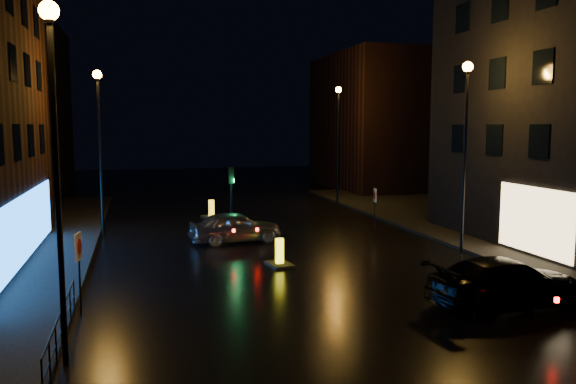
% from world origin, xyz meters
% --- Properties ---
extents(ground, '(120.00, 120.00, 0.00)m').
position_xyz_m(ground, '(0.00, 0.00, 0.00)').
color(ground, black).
rests_on(ground, ground).
extents(pavement_right, '(12.00, 44.00, 0.15)m').
position_xyz_m(pavement_right, '(14.00, 8.00, 0.07)').
color(pavement_right, black).
rests_on(pavement_right, ground).
extents(building_far_left, '(8.00, 16.00, 14.00)m').
position_xyz_m(building_far_left, '(-16.00, 35.00, 7.00)').
color(building_far_left, black).
rests_on(building_far_left, ground).
extents(building_far_right, '(8.00, 14.00, 12.00)m').
position_xyz_m(building_far_right, '(15.00, 32.00, 6.00)').
color(building_far_right, black).
rests_on(building_far_right, ground).
extents(street_lamp_lnear, '(0.44, 0.44, 8.37)m').
position_xyz_m(street_lamp_lnear, '(-7.80, -2.00, 5.56)').
color(street_lamp_lnear, black).
rests_on(street_lamp_lnear, ground).
extents(street_lamp_lfar, '(0.44, 0.44, 8.37)m').
position_xyz_m(street_lamp_lfar, '(-7.80, 14.00, 5.56)').
color(street_lamp_lfar, black).
rests_on(street_lamp_lfar, ground).
extents(street_lamp_rnear, '(0.44, 0.44, 8.37)m').
position_xyz_m(street_lamp_rnear, '(7.80, 6.00, 5.56)').
color(street_lamp_rnear, black).
rests_on(street_lamp_rnear, ground).
extents(street_lamp_rfar, '(0.44, 0.44, 8.37)m').
position_xyz_m(street_lamp_rfar, '(7.80, 22.00, 5.56)').
color(street_lamp_rfar, black).
rests_on(street_lamp_rfar, ground).
extents(traffic_signal, '(1.40, 2.40, 3.45)m').
position_xyz_m(traffic_signal, '(-1.20, 14.00, 0.50)').
color(traffic_signal, black).
rests_on(traffic_signal, ground).
extents(guard_railing, '(0.05, 6.04, 1.00)m').
position_xyz_m(guard_railing, '(-8.00, -1.00, 0.74)').
color(guard_railing, black).
rests_on(guard_railing, ground).
extents(silver_hatchback, '(4.61, 2.29, 1.51)m').
position_xyz_m(silver_hatchback, '(-1.51, 10.97, 0.75)').
color(silver_hatchback, '#A6A7AD').
rests_on(silver_hatchback, ground).
extents(dark_sedan, '(5.39, 2.59, 1.51)m').
position_xyz_m(dark_sedan, '(5.07, -0.88, 0.76)').
color(dark_sedan, black).
rests_on(dark_sedan, ground).
extents(bollard_near, '(1.05, 1.40, 1.12)m').
position_xyz_m(bollard_near, '(-0.58, 5.88, 0.25)').
color(bollard_near, black).
rests_on(bollard_near, ground).
extents(bollard_far, '(1.27, 1.49, 1.11)m').
position_xyz_m(bollard_far, '(-1.69, 18.57, 0.24)').
color(bollard_far, black).
rests_on(bollard_far, ground).
extents(road_sign_left, '(0.15, 0.60, 2.48)m').
position_xyz_m(road_sign_left, '(-7.79, 1.71, 1.86)').
color(road_sign_left, black).
rests_on(road_sign_left, ground).
extents(road_sign_right, '(0.15, 0.54, 2.23)m').
position_xyz_m(road_sign_right, '(6.50, 12.52, 1.67)').
color(road_sign_right, black).
rests_on(road_sign_right, ground).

